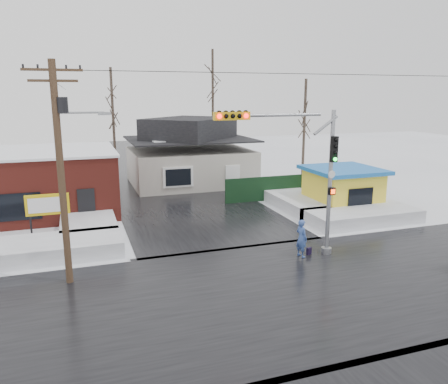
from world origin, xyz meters
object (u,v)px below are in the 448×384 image
object	(u,v)px
marquee_sign	(48,206)
traffic_signal	(302,164)
kiosk	(342,189)
utility_pole	(62,162)
pedestrian	(301,239)

from	to	relation	value
marquee_sign	traffic_signal	bearing A→B (deg)	-29.72
marquee_sign	kiosk	world-z (taller)	kiosk
traffic_signal	marquee_sign	world-z (taller)	traffic_signal
traffic_signal	marquee_sign	size ratio (longest dim) A/B	2.75
traffic_signal	utility_pole	bearing A→B (deg)	177.05
utility_pole	kiosk	size ratio (longest dim) A/B	1.96
traffic_signal	pedestrian	size ratio (longest dim) A/B	3.78
traffic_signal	marquee_sign	distance (m)	13.42
pedestrian	marquee_sign	bearing A→B (deg)	46.94
kiosk	traffic_signal	bearing A→B (deg)	-135.16
traffic_signal	utility_pole	xyz separation A→B (m)	(-10.36, 0.53, 0.57)
marquee_sign	pedestrian	size ratio (longest dim) A/B	1.38
traffic_signal	marquee_sign	xyz separation A→B (m)	(-11.43, 6.53, -2.62)
marquee_sign	pedestrian	bearing A→B (deg)	-29.25
kiosk	marquee_sign	bearing A→B (deg)	-178.45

